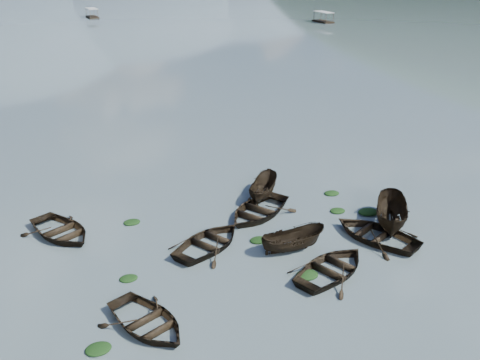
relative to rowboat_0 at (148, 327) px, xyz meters
name	(u,v)px	position (x,y,z in m)	size (l,w,h in m)	color
ground_plane	(338,322)	(7.90, -2.74, 0.00)	(2400.00, 2400.00, 0.00)	#4B5A5D
rowboat_0	(148,327)	(0.00, 0.00, 0.00)	(3.23, 4.53, 0.94)	black
rowboat_1	(209,247)	(4.63, 5.49, 0.00)	(3.38, 4.73, 0.98)	black
rowboat_2	(292,249)	(8.79, 3.61, 0.00)	(1.41, 3.76, 1.45)	black
rowboat_3	(376,239)	(13.74, 2.95, 0.00)	(3.58, 5.01, 1.04)	black
rowboat_4	(332,273)	(9.64, 0.77, 0.00)	(3.42, 4.79, 0.99)	black
rowboat_5	(391,226)	(15.42, 3.89, 0.00)	(1.84, 4.88, 1.89)	black
rowboat_6	(61,235)	(-2.90, 9.82, 0.00)	(3.43, 4.81, 1.00)	black
rowboat_7	(258,215)	(8.63, 8.11, 0.00)	(3.67, 5.14, 1.06)	black
rowboat_8	(263,196)	(9.98, 10.48, 0.00)	(1.45, 3.87, 1.49)	black
weed_clump_0	(98,350)	(-2.19, -0.73, 0.00)	(1.08, 0.89, 0.24)	black
weed_clump_1	(259,241)	(7.43, 5.12, 0.00)	(1.03, 0.82, 0.23)	black
weed_clump_2	(307,276)	(8.32, 0.99, 0.00)	(1.17, 0.94, 0.25)	black
weed_clump_3	(338,211)	(13.48, 6.72, 0.00)	(0.97, 0.82, 0.22)	black
weed_clump_4	(368,213)	(15.15, 5.85, 0.00)	(1.30, 1.03, 0.27)	black
weed_clump_5	(129,279)	(-0.10, 3.97, 0.00)	(0.92, 0.74, 0.19)	black
weed_clump_6	(132,223)	(1.17, 9.85, 0.00)	(1.01, 0.84, 0.21)	black
weed_clump_7	(332,194)	(14.46, 9.14, 0.00)	(1.04, 0.83, 0.23)	black
pontoon_centre	(92,18)	(11.95, 118.19, 0.00)	(2.22, 5.33, 2.04)	black
pontoon_right	(323,22)	(59.28, 90.28, 0.00)	(2.36, 5.67, 2.17)	black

